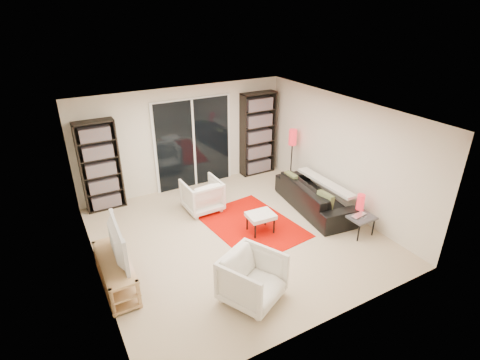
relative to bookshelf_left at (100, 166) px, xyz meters
name	(u,v)px	position (x,y,z in m)	size (l,w,h in m)	color
floor	(236,235)	(1.95, -2.33, -0.98)	(5.00, 5.00, 0.00)	beige
wall_back	(185,139)	(1.95, 0.17, 0.22)	(5.00, 0.02, 2.40)	beige
wall_front	(330,254)	(1.95, -4.83, 0.22)	(5.00, 0.02, 2.40)	beige
wall_left	(89,214)	(-0.55, -2.33, 0.22)	(0.02, 5.00, 2.40)	beige
wall_right	(341,154)	(4.45, -2.33, 0.22)	(0.02, 5.00, 2.40)	beige
ceiling	(236,114)	(1.95, -2.33, 1.42)	(5.00, 5.00, 0.02)	white
sliding_door	(193,144)	(2.15, 0.13, 0.07)	(1.92, 0.08, 2.16)	white
bookshelf_left	(100,166)	(0.00, 0.00, 0.00)	(0.80, 0.30, 1.95)	black
bookshelf_right	(258,134)	(3.85, 0.00, 0.07)	(0.90, 0.30, 2.10)	black
tv_stand	(116,272)	(-0.37, -2.66, -0.71)	(0.43, 1.35, 0.50)	tan
tv	(112,243)	(-0.35, -2.66, -0.17)	(1.05, 0.14, 0.61)	black
rug	(252,225)	(2.39, -2.17, -0.97)	(1.53, 2.07, 0.01)	#C70900
sofa	(314,196)	(3.92, -2.23, -0.67)	(2.10, 0.82, 0.61)	black
armchair_back	(202,195)	(1.79, -1.10, -0.63)	(0.74, 0.77, 0.70)	silver
armchair_front	(252,279)	(1.35, -3.94, -0.60)	(0.81, 0.83, 0.75)	silver
ottoman	(261,216)	(2.43, -2.44, -0.63)	(0.53, 0.45, 0.40)	silver
side_table	(360,217)	(4.05, -3.41, -0.62)	(0.49, 0.49, 0.40)	#3F3F44
laptop	(361,216)	(4.02, -3.46, -0.56)	(0.33, 0.21, 0.03)	silver
table_lamp	(360,202)	(4.18, -3.25, -0.41)	(0.15, 0.15, 0.34)	red
floor_lamp	(292,143)	(4.23, -0.94, 0.07)	(0.21, 0.21, 1.37)	black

